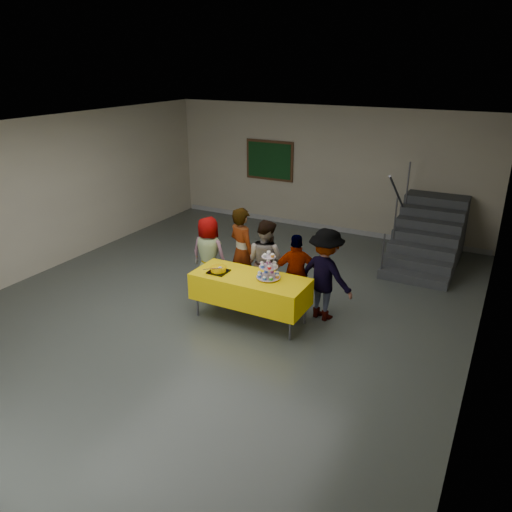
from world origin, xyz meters
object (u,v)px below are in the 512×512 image
at_px(schoolchild_b, 242,252).
at_px(schoolchild_c, 265,261).
at_px(bake_table, 250,289).
at_px(bear_cake, 218,269).
at_px(schoolchild_d, 296,274).
at_px(noticeboard, 270,160).
at_px(cupcake_stand, 268,269).
at_px(schoolchild_a, 209,255).
at_px(staircase, 428,237).
at_px(schoolchild_e, 325,274).

relative_size(schoolchild_b, schoolchild_c, 1.10).
height_order(bake_table, schoolchild_c, schoolchild_c).
relative_size(bear_cake, schoolchild_d, 0.26).
relative_size(schoolchild_d, noticeboard, 1.06).
relative_size(bake_table, schoolchild_d, 1.37).
distance_m(schoolchild_d, noticeboard, 5.19).
relative_size(cupcake_stand, bear_cake, 1.24).
distance_m(schoolchild_a, schoolchild_c, 1.09).
height_order(cupcake_stand, schoolchild_c, schoolchild_c).
xyz_separation_m(cupcake_stand, schoolchild_a, (-1.49, 0.58, -0.23)).
relative_size(bear_cake, staircase, 0.15).
xyz_separation_m(bake_table, cupcake_stand, (0.29, 0.06, 0.38)).
height_order(cupcake_stand, staircase, staircase).
height_order(cupcake_stand, schoolchild_e, schoolchild_e).
xyz_separation_m(cupcake_stand, noticeboard, (-2.42, 4.89, 0.67)).
height_order(bear_cake, staircase, staircase).
bearing_deg(cupcake_stand, noticeboard, 116.31).
bearing_deg(noticeboard, schoolchild_c, -64.35).
height_order(bake_table, schoolchild_e, schoolchild_e).
xyz_separation_m(schoolchild_a, noticeboard, (-0.92, 4.31, 0.90)).
bearing_deg(schoolchild_a, cupcake_stand, 156.45).
distance_m(cupcake_stand, staircase, 4.44).
relative_size(cupcake_stand, schoolchild_c, 0.30).
bearing_deg(schoolchild_d, bear_cake, 8.36).
height_order(schoolchild_b, schoolchild_d, schoolchild_b).
bearing_deg(schoolchild_d, noticeboard, -82.25).
height_order(schoolchild_a, schoolchild_b, schoolchild_b).
height_order(bake_table, staircase, staircase).
bearing_deg(schoolchild_c, bake_table, 110.35).
height_order(schoolchild_c, schoolchild_e, schoolchild_e).
relative_size(bear_cake, schoolchild_e, 0.23).
xyz_separation_m(cupcake_stand, schoolchild_c, (-0.41, 0.70, -0.19)).
bearing_deg(schoolchild_a, bake_table, 149.46).
xyz_separation_m(schoolchild_a, schoolchild_e, (2.23, -0.01, 0.07)).
xyz_separation_m(staircase, noticeboard, (-4.18, 0.84, 1.11)).
height_order(bear_cake, schoolchild_b, schoolchild_b).
bearing_deg(schoolchild_d, schoolchild_e, 161.49).
distance_m(schoolchild_c, schoolchild_e, 1.15).
bearing_deg(cupcake_stand, bake_table, -167.68).
xyz_separation_m(bear_cake, schoolchild_d, (1.08, 0.68, -0.14)).
relative_size(bake_table, staircase, 0.78).
distance_m(schoolchild_b, schoolchild_d, 1.15).
bearing_deg(bear_cake, schoolchild_e, 24.81).
relative_size(bake_table, bear_cake, 5.25).
relative_size(schoolchild_a, staircase, 0.58).
bearing_deg(schoolchild_b, noticeboard, -45.17).
distance_m(schoolchild_d, schoolchild_e, 0.49).
relative_size(bake_table, cupcake_stand, 4.22).
height_order(schoolchild_e, noticeboard, noticeboard).
xyz_separation_m(bake_table, schoolchild_a, (-1.20, 0.64, 0.15)).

